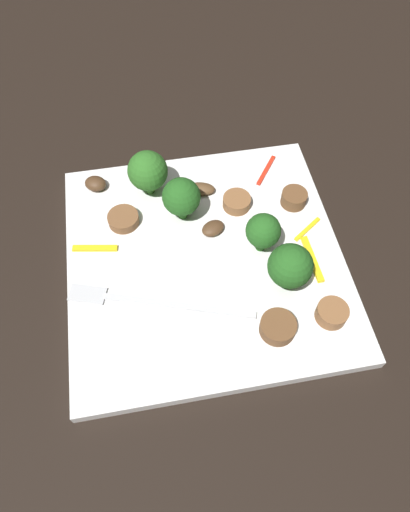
% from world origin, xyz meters
% --- Properties ---
extents(ground_plane, '(1.40, 1.40, 0.00)m').
position_xyz_m(ground_plane, '(0.00, 0.00, 0.00)').
color(ground_plane, black).
extents(plate, '(0.28, 0.28, 0.01)m').
position_xyz_m(plate, '(0.00, 0.00, 0.01)').
color(plate, white).
rests_on(plate, ground_plane).
extents(fork, '(0.17, 0.07, 0.00)m').
position_xyz_m(fork, '(0.06, 0.04, 0.01)').
color(fork, silver).
rests_on(fork, plate).
extents(broccoli_floret_0, '(0.04, 0.04, 0.05)m').
position_xyz_m(broccoli_floret_0, '(0.01, -0.06, 0.04)').
color(broccoli_floret_0, '#296420').
rests_on(broccoli_floret_0, plate).
extents(broccoli_floret_1, '(0.04, 0.04, 0.05)m').
position_xyz_m(broccoli_floret_1, '(0.04, -0.10, 0.04)').
color(broccoli_floret_1, '#347525').
rests_on(broccoli_floret_1, plate).
extents(broccoli_floret_2, '(0.03, 0.03, 0.05)m').
position_xyz_m(broccoli_floret_2, '(-0.06, -0.00, 0.04)').
color(broccoli_floret_2, '#296420').
rests_on(broccoli_floret_2, plate).
extents(broccoli_floret_3, '(0.04, 0.04, 0.06)m').
position_xyz_m(broccoli_floret_3, '(-0.07, 0.05, 0.05)').
color(broccoli_floret_3, '#296420').
rests_on(broccoli_floret_3, plate).
extents(sausage_slice_0, '(0.04, 0.04, 0.01)m').
position_xyz_m(sausage_slice_0, '(-0.05, 0.09, 0.02)').
color(sausage_slice_0, brown).
rests_on(sausage_slice_0, plate).
extents(sausage_slice_1, '(0.04, 0.04, 0.02)m').
position_xyz_m(sausage_slice_1, '(-0.11, -0.05, 0.02)').
color(sausage_slice_1, brown).
rests_on(sausage_slice_1, plate).
extents(sausage_slice_2, '(0.04, 0.04, 0.01)m').
position_xyz_m(sausage_slice_2, '(-0.05, -0.06, 0.02)').
color(sausage_slice_2, brown).
rests_on(sausage_slice_2, plate).
extents(sausage_slice_3, '(0.03, 0.03, 0.01)m').
position_xyz_m(sausage_slice_3, '(0.08, -0.06, 0.02)').
color(sausage_slice_3, brown).
rests_on(sausage_slice_3, plate).
extents(sausage_slice_4, '(0.03, 0.03, 0.01)m').
position_xyz_m(sausage_slice_4, '(-0.10, 0.09, 0.02)').
color(sausage_slice_4, brown).
rests_on(sausage_slice_4, plate).
extents(mushroom_0, '(0.03, 0.03, 0.01)m').
position_xyz_m(mushroom_0, '(0.10, -0.11, 0.02)').
color(mushroom_0, '#4C331E').
rests_on(mushroom_0, plate).
extents(mushroom_1, '(0.03, 0.02, 0.01)m').
position_xyz_m(mushroom_1, '(-0.01, -0.08, 0.02)').
color(mushroom_1, brown).
rests_on(mushroom_1, plate).
extents(mushroom_2, '(0.03, 0.03, 0.01)m').
position_xyz_m(mushroom_2, '(-0.01, -0.03, 0.02)').
color(mushroom_2, '#4C331E').
rests_on(mushroom_2, plate).
extents(pepper_strip_0, '(0.03, 0.04, 0.00)m').
position_xyz_m(pepper_strip_0, '(-0.09, -0.10, 0.01)').
color(pepper_strip_0, red).
rests_on(pepper_strip_0, plate).
extents(pepper_strip_1, '(0.03, 0.03, 0.00)m').
position_xyz_m(pepper_strip_1, '(-0.11, -0.01, 0.01)').
color(pepper_strip_1, yellow).
rests_on(pepper_strip_1, plate).
extents(pepper_strip_2, '(0.05, 0.01, 0.00)m').
position_xyz_m(pepper_strip_2, '(0.11, -0.03, 0.01)').
color(pepper_strip_2, yellow).
rests_on(pepper_strip_2, plate).
extents(pepper_strip_3, '(0.01, 0.05, 0.00)m').
position_xyz_m(pepper_strip_3, '(-0.11, 0.02, 0.01)').
color(pepper_strip_3, yellow).
rests_on(pepper_strip_3, plate).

